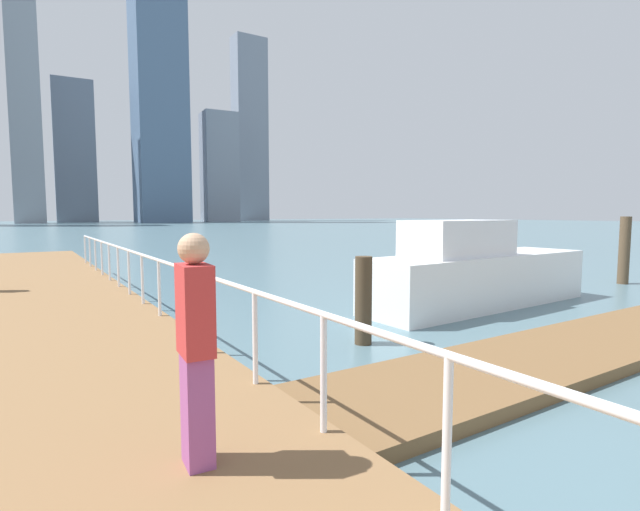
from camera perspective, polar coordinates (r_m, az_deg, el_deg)
The scene contains 12 objects.
ground_plane at distance 18.38m, azimuth -15.47°, elevation -2.35°, with size 300.00×300.00×0.00m, color slate.
floating_dock at distance 9.27m, azimuth 29.30°, elevation -9.49°, with size 12.27×2.00×0.18m, color brown.
boardwalk_railing at distance 7.32m, azimuth -14.82°, elevation -3.73°, with size 0.06×26.84×1.08m.
dock_piling_1 at distance 8.45m, azimuth 5.24°, elevation -5.41°, with size 0.30×0.30×1.57m, color #473826.
dock_piling_3 at distance 18.51m, azimuth 32.75°, elevation 0.53°, with size 0.33×0.33×2.22m, color brown.
moored_boat_0 at distance 12.45m, azimuth 18.22°, elevation -2.00°, with size 6.81×2.04×2.16m.
pedestrian_1 at distance 3.74m, azimuth -14.70°, elevation -10.44°, with size 0.25×0.38×1.78m.
skyline_tower_1 at distance 133.83m, azimuth -31.99°, elevation 14.70°, with size 6.47×7.91×52.82m, color #8C939E.
skyline_tower_2 at distance 144.41m, azimuth -27.44°, elevation 10.85°, with size 9.73×11.89×36.50m, color slate.
skyline_tower_3 at distance 134.46m, azimuth -18.84°, elevation 20.07°, with size 12.18×11.97×75.40m, color slate.
skyline_tower_4 at distance 137.02m, azimuth -12.00°, elevation 10.27°, with size 9.11×8.16×29.93m, color gray.
skyline_tower_5 at distance 156.07m, azimuth -8.43°, elevation 14.63°, with size 10.11×6.16×56.69m, color gray.
Camera 1 is at (-5.35, 2.57, 2.32)m, focal length 26.61 mm.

